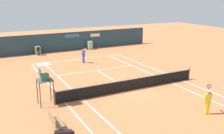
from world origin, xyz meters
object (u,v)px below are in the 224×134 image
Objects in this scene: player_near_side at (208,100)px; ball_kid_right_post at (38,50)px; tennis_ball_mid_court at (100,61)px; tennis_ball_near_service_line at (126,74)px; player_bench at (55,121)px; equipment_bag at (65,133)px; player_on_baseline at (84,55)px; umpire_chair at (44,78)px; tennis_ball_by_sideline at (119,72)px.

player_near_side is 1.46× the size of ball_kid_right_post.
ball_kid_right_post is 18.26× the size of tennis_ball_mid_court.
ball_kid_right_post is 12.99m from tennis_ball_near_service_line.
tennis_ball_near_service_line is (-0.06, 9.81, -0.93)m from player_near_side.
player_bench is 21.63× the size of tennis_ball_mid_court.
equipment_bag is 16.29m from tennis_ball_mid_court.
equipment_bag is 11.95m from tennis_ball_near_service_line.
player_on_baseline is at bearing 109.34° from tennis_ball_near_service_line.
player_bench is at bearing 75.84° from ball_kid_right_post.
player_near_side is at bearing 100.23° from ball_kid_right_post.
umpire_chair reaches higher than player_near_side.
ball_kid_right_post is at bearing 169.37° from umpire_chair.
umpire_chair reaches higher than player_on_baseline.
tennis_ball_near_service_line is (2.01, -5.73, -0.89)m from player_on_baseline.
equipment_bag is 0.59× the size of player_on_baseline.
player_near_side is (8.53, -6.15, -0.90)m from umpire_chair.
player_bench is at bearing -171.02° from player_near_side.
ball_kid_right_post is at bearing 170.32° from player_bench.
tennis_ball_by_sideline and tennis_ball_mid_court have the same top height.
umpire_chair is at bearing 29.23° from player_on_baseline.
ball_kid_right_post is at bearing 81.42° from equipment_bag.
tennis_ball_by_sideline is 1.00× the size of tennis_ball_mid_court.
umpire_chair is 2.29× the size of ball_kid_right_post.
equipment_bag is at bearing 76.93° from ball_kid_right_post.
player_bench is 21.63× the size of tennis_ball_by_sideline.
player_near_side is at bearing -9.97° from equipment_bag.
player_on_baseline is 15.67m from player_near_side.
umpire_chair reaches higher than player_bench.
player_on_baseline is 2.11m from tennis_ball_mid_court.
umpire_chair is 1.93× the size of player_bench.
tennis_ball_near_service_line is at bearing 43.91° from equipment_bag.
ball_kid_right_post is 18.26× the size of tennis_ball_by_sideline.
player_near_side reaches higher than equipment_bag.
player_on_baseline is (6.60, 14.01, 0.77)m from equipment_bag.
player_bench reaches higher than tennis_ball_near_service_line.
umpire_chair is at bearing 74.89° from ball_kid_right_post.
ball_kid_right_post reaches higher than equipment_bag.
tennis_ball_near_service_line is at bearing 114.91° from player_near_side.
player_bench is at bearing -140.34° from tennis_ball_near_service_line.
equipment_bag is 12.30m from tennis_ball_by_sideline.
player_near_side is (2.07, -15.53, 0.03)m from player_on_baseline.
equipment_bag is at bearing -136.09° from tennis_ball_near_service_line.
equipment_bag is 0.84× the size of ball_kid_right_post.
tennis_ball_mid_court is (8.74, 12.93, -0.48)m from player_bench.
tennis_ball_near_service_line is (8.84, 7.33, -0.48)m from player_bench.
umpire_chair is 15.67m from ball_kid_right_post.
tennis_ball_near_service_line is (0.31, -0.79, 0.00)m from tennis_ball_by_sideline.
player_on_baseline is 26.00× the size of tennis_ball_near_service_line.
player_on_baseline is at bearing 176.30° from tennis_ball_mid_court.
umpire_chair is 1.56× the size of player_near_side.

